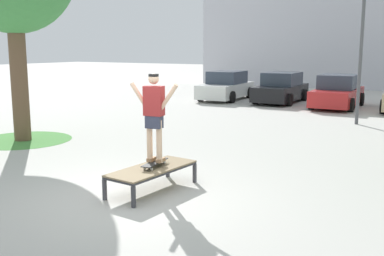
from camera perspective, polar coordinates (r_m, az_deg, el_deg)
name	(u,v)px	position (r m, az deg, el deg)	size (l,w,h in m)	color
ground_plane	(129,198)	(8.52, -7.87, -8.72)	(120.00, 120.00, 0.00)	#B7B5AD
skate_box	(152,170)	(8.80, -4.99, -5.22)	(0.91, 1.96, 0.46)	#38383D
skateboard	(155,163)	(8.83, -4.67, -4.35)	(0.32, 0.82, 0.09)	black
skater	(154,112)	(8.64, -4.76, 2.06)	(1.00, 0.33, 1.69)	beige
grass_patch_near_left	(23,140)	(14.53, -20.33, -1.40)	(2.83, 2.83, 0.01)	#47893D
car_white	(226,87)	(24.30, 4.30, 5.18)	(2.14, 4.31, 1.50)	silver
car_black	(281,89)	(23.45, 11.07, 4.85)	(2.02, 4.25, 1.50)	black
car_red	(338,92)	(22.11, 17.74, 4.26)	(2.01, 4.24, 1.50)	red
light_post	(363,15)	(17.32, 20.60, 13.04)	(0.36, 0.36, 5.83)	#4C4C51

